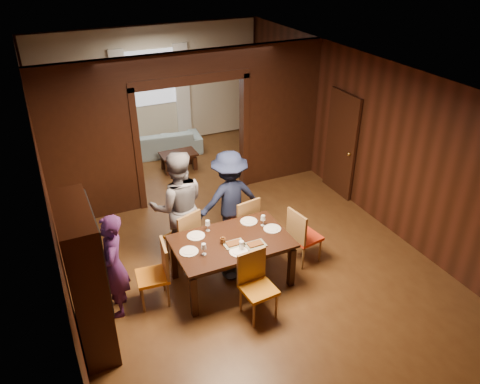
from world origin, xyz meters
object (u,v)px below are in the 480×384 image
coffee_table (179,161)px  chair_far_r (241,221)px  person_navy (230,198)px  person_purple (114,266)px  dining_table (232,261)px  chair_near (259,288)px  sofa (160,143)px  chair_far_l (182,235)px  person_grey (178,207)px  chair_left (152,275)px  hutch (86,279)px  chair_right (305,235)px

coffee_table → chair_far_r: size_ratio=0.82×
person_navy → coffee_table: (0.08, 3.04, -0.64)m
person_purple → person_navy: 2.31m
person_purple → coffee_table: bearing=165.4°
dining_table → chair_near: chair_near is taller
chair_far_r → sofa: bearing=-97.5°
person_navy → chair_far_l: size_ratio=1.74×
sofa → dining_table: bearing=92.5°
person_purple → person_grey: person_grey is taller
dining_table → chair_far_l: size_ratio=1.77×
coffee_table → person_navy: bearing=-91.5°
chair_left → chair_far_r: (1.74, 0.72, 0.00)m
coffee_table → chair_far_l: (-1.00, -3.24, 0.28)m
dining_table → chair_near: (0.04, -0.82, 0.10)m
coffee_table → chair_far_l: 3.40m
chair_left → hutch: bearing=-61.2°
person_grey → chair_right: 2.08m
dining_table → chair_far_r: size_ratio=1.77×
person_navy → hutch: (-2.51, -1.31, 0.16)m
sofa → person_grey: bearing=84.8°
person_grey → hutch: hutch is taller
person_navy → chair_left: bearing=29.3°
chair_far_r → chair_left: bearing=12.7°
coffee_table → chair_near: bearing=-95.4°
chair_far_r → coffee_table: bearing=-99.3°
person_grey → sofa: (0.85, 4.09, -0.65)m
person_grey → hutch: size_ratio=0.94×
chair_left → person_grey: bearing=148.1°
chair_near → person_purple: bearing=147.7°
person_grey → chair_left: size_ratio=1.93×
person_grey → person_navy: (0.91, 0.04, -0.09)m
coffee_table → hutch: hutch is taller
dining_table → coffee_table: dining_table is taller
chair_near → person_grey: bearing=102.0°
dining_table → hutch: hutch is taller
person_grey → sofa: person_grey is taller
chair_far_r → hutch: size_ratio=0.48×
person_grey → chair_far_l: person_grey is taller
person_grey → person_navy: person_grey is taller
coffee_table → sofa: bearing=98.1°
sofa → chair_right: (0.93, -5.06, 0.20)m
person_grey → chair_near: (0.53, -1.78, -0.45)m
coffee_table → chair_left: size_ratio=0.82×
person_purple → chair_near: (1.74, -0.91, -0.29)m
person_grey → chair_near: 1.91m
person_grey → coffee_table: person_grey is taller
person_navy → chair_right: bearing=129.8°
chair_far_l → person_grey: bearing=-113.6°
person_navy → chair_far_r: size_ratio=1.74×
dining_table → chair_left: (-1.21, 0.07, 0.10)m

